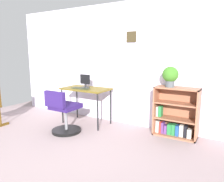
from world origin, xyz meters
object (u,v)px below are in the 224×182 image
object	(u,v)px
desk	(86,91)
potted_plant_on_shelf	(170,75)
keyboard	(81,88)
bookshelf_low	(175,115)
monitor	(85,81)
office_chair	(64,114)

from	to	relation	value
desk	potted_plant_on_shelf	bearing A→B (deg)	7.54
keyboard	bookshelf_low	world-z (taller)	bookshelf_low
desk	monitor	bearing A→B (deg)	137.93
office_chair	keyboard	bearing A→B (deg)	91.62
office_chair	monitor	bearing A→B (deg)	92.41
desk	office_chair	size ratio (longest dim) A/B	1.20
keyboard	office_chair	world-z (taller)	office_chair
keyboard	potted_plant_on_shelf	distance (m)	1.70
monitor	keyboard	distance (m)	0.20
desk	potted_plant_on_shelf	distance (m)	1.66
desk	monitor	distance (m)	0.20
monitor	keyboard	size ratio (longest dim) A/B	0.71
monitor	bookshelf_low	world-z (taller)	monitor
keyboard	potted_plant_on_shelf	xyz separation A→B (m)	(1.64, 0.34, 0.31)
desk	monitor	xyz separation A→B (m)	(-0.05, 0.04, 0.19)
monitor	keyboard	xyz separation A→B (m)	(0.01, -0.17, -0.12)
keyboard	potted_plant_on_shelf	bearing A→B (deg)	11.59
keyboard	bookshelf_low	size ratio (longest dim) A/B	0.44
monitor	potted_plant_on_shelf	bearing A→B (deg)	5.87
keyboard	bookshelf_low	distance (m)	1.82
bookshelf_low	potted_plant_on_shelf	world-z (taller)	potted_plant_on_shelf
desk	keyboard	xyz separation A→B (m)	(-0.03, -0.12, 0.08)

